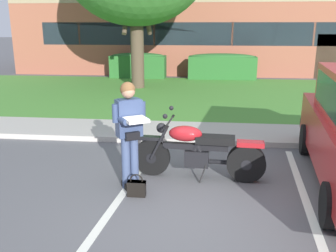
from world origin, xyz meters
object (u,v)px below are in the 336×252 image
hedge_center_left (222,66)px  brick_building (227,33)px  rider_person (130,127)px  motorcycle (203,151)px  handbag (137,187)px  hedge_left (138,65)px

hedge_center_left → brick_building: size_ratio=0.14×
rider_person → motorcycle: bearing=23.7°
motorcycle → brick_building: bearing=86.3°
rider_person → handbag: 0.92m
hedge_left → brick_building: size_ratio=0.12×
handbag → brick_building: brick_building is taller
motorcycle → handbag: size_ratio=6.23×
hedge_center_left → hedge_left: bearing=180.0°
rider_person → hedge_center_left: size_ratio=0.54×
motorcycle → hedge_center_left: 11.78m
handbag → hedge_left: size_ratio=0.14×
motorcycle → hedge_left: size_ratio=0.85×
brick_building → hedge_left: bearing=-126.5°
hedge_left → brick_building: brick_building is taller
hedge_center_left → brick_building: (0.47, 6.04, 1.35)m
hedge_center_left → brick_building: bearing=85.5°
handbag → hedge_left: bearing=100.5°
motorcycle → handbag: motorcycle is taller
hedge_left → hedge_center_left: size_ratio=0.84×
rider_person → handbag: bearing=-63.8°
hedge_left → rider_person: bearing=-79.9°
hedge_center_left → brick_building: brick_building is taller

